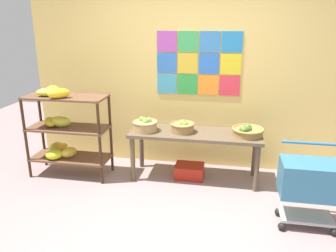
% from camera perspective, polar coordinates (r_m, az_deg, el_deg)
% --- Properties ---
extents(ground, '(9.40, 9.40, 0.00)m').
position_cam_1_polar(ground, '(3.44, -0.40, -17.80)').
color(ground, gray).
extents(back_wall_with_art, '(4.42, 0.07, 2.91)m').
position_cam_1_polar(back_wall_with_art, '(4.54, 3.78, 10.87)').
color(back_wall_with_art, '#E1BF67').
rests_on(back_wall_with_art, ground).
extents(banana_shelf_unit, '(1.04, 0.52, 1.20)m').
position_cam_1_polar(banana_shelf_unit, '(4.55, -17.69, -0.10)').
color(banana_shelf_unit, '#392111').
rests_on(banana_shelf_unit, ground).
extents(display_table, '(1.66, 0.56, 0.64)m').
position_cam_1_polar(display_table, '(4.26, 4.66, -2.08)').
color(display_table, brown).
rests_on(display_table, ground).
extents(fruit_basket_left, '(0.31, 0.31, 0.15)m').
position_cam_1_polar(fruit_basket_left, '(4.21, 2.51, -0.13)').
color(fruit_basket_left, olive).
rests_on(fruit_basket_left, display_table).
extents(fruit_basket_centre, '(0.39, 0.39, 0.15)m').
position_cam_1_polar(fruit_basket_centre, '(4.18, 13.43, -0.84)').
color(fruit_basket_centre, olive).
rests_on(fruit_basket_centre, display_table).
extents(fruit_basket_right, '(0.32, 0.32, 0.17)m').
position_cam_1_polar(fruit_basket_right, '(4.26, -3.93, 0.17)').
color(fruit_basket_right, tan).
rests_on(fruit_basket_right, display_table).
extents(produce_crate_under_table, '(0.37, 0.29, 0.17)m').
position_cam_1_polar(produce_crate_under_table, '(4.45, 3.67, -7.67)').
color(produce_crate_under_table, '#AF2114').
rests_on(produce_crate_under_table, ground).
extents(shopping_cart, '(0.59, 0.41, 0.83)m').
position_cam_1_polar(shopping_cart, '(3.58, 23.20, -8.78)').
color(shopping_cart, black).
rests_on(shopping_cart, ground).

